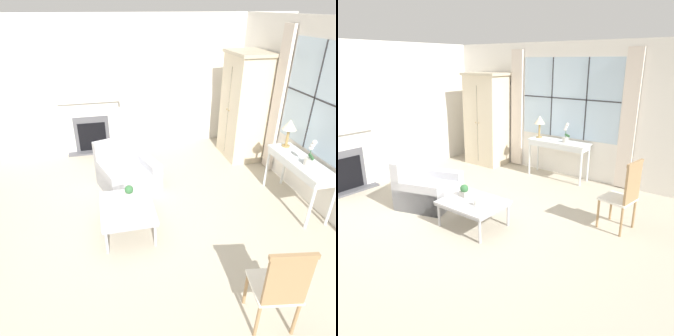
% 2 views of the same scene
% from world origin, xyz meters
% --- Properties ---
extents(ground_plane, '(14.00, 14.00, 0.00)m').
position_xyz_m(ground_plane, '(0.00, 0.00, 0.00)').
color(ground_plane, '#B2A893').
extents(wall_back_windowed, '(7.20, 0.14, 2.80)m').
position_xyz_m(wall_back_windowed, '(0.00, 3.02, 1.41)').
color(wall_back_windowed, silver).
rests_on(wall_back_windowed, ground_plane).
extents(wall_left, '(0.06, 7.20, 2.80)m').
position_xyz_m(wall_left, '(-3.03, 0.60, 1.40)').
color(wall_left, silver).
rests_on(wall_left, ground_plane).
extents(fireplace, '(0.34, 1.30, 2.16)m').
position_xyz_m(fireplace, '(-2.91, -0.47, 0.71)').
color(fireplace, '#515156').
rests_on(fireplace, ground_plane).
extents(armoire, '(0.99, 0.71, 2.16)m').
position_xyz_m(armoire, '(-1.95, 2.62, 1.09)').
color(armoire, beige).
rests_on(armoire, ground_plane).
extents(console_table, '(1.31, 0.43, 0.81)m').
position_xyz_m(console_table, '(-0.04, 2.73, 0.72)').
color(console_table, silver).
rests_on(console_table, ground_plane).
extents(table_lamp, '(0.23, 0.23, 0.48)m').
position_xyz_m(table_lamp, '(-0.55, 2.77, 1.17)').
color(table_lamp, '#9E7F47').
rests_on(table_lamp, console_table).
extents(potted_orchid, '(0.16, 0.12, 0.41)m').
position_xyz_m(potted_orchid, '(0.12, 2.72, 0.96)').
color(potted_orchid, '#BCB7AD').
rests_on(potted_orchid, console_table).
extents(armchair_upholstered, '(1.11, 1.15, 0.83)m').
position_xyz_m(armchair_upholstered, '(-1.19, 0.12, 0.26)').
color(armchair_upholstered, '#B2B2B7').
rests_on(armchair_upholstered, ground_plane).
extents(side_chair_wooden, '(0.51, 0.51, 1.10)m').
position_xyz_m(side_chair_wooden, '(1.87, 1.24, 0.61)').
color(side_chair_wooden, white).
rests_on(side_chair_wooden, ground_plane).
extents(coffee_table, '(0.93, 0.75, 0.41)m').
position_xyz_m(coffee_table, '(0.02, -0.01, 0.37)').
color(coffee_table, '#BCBCC1').
rests_on(coffee_table, ground_plane).
extents(potted_plant_small, '(0.13, 0.13, 0.19)m').
position_xyz_m(potted_plant_small, '(-0.21, 0.05, 0.51)').
color(potted_plant_small, '#BCB7AD').
rests_on(potted_plant_small, coffee_table).
extents(pillar_candle, '(0.09, 0.09, 0.12)m').
position_xyz_m(pillar_candle, '(0.18, -0.10, 0.46)').
color(pillar_candle, silver).
rests_on(pillar_candle, coffee_table).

